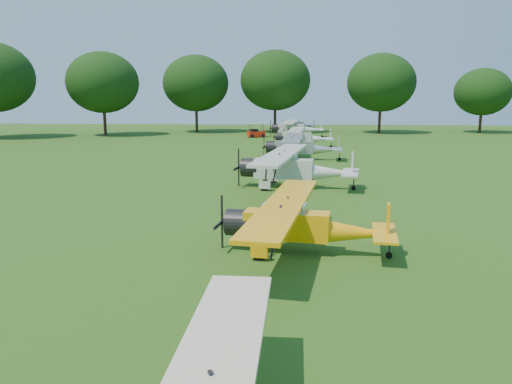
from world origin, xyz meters
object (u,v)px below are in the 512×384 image
aircraft_2 (300,221)px  aircraft_6 (295,127)px  aircraft_7 (298,124)px  aircraft_4 (300,145)px  golf_cart (256,133)px  aircraft_5 (301,136)px  aircraft_3 (293,166)px

aircraft_2 → aircraft_6: aircraft_6 is taller
aircraft_2 → aircraft_6: size_ratio=0.83×
aircraft_6 → aircraft_7: size_ratio=1.31×
aircraft_4 → aircraft_2: bearing=-87.9°
aircraft_2 → golf_cart: 53.04m
aircraft_4 → golf_cart: size_ratio=4.32×
aircraft_6 → golf_cart: size_ratio=4.65×
aircraft_4 → aircraft_5: aircraft_4 is taller
aircraft_2 → aircraft_7: size_ratio=1.10×
aircraft_2 → aircraft_5: (0.82, 39.31, 0.08)m
aircraft_5 → aircraft_2: bearing=-87.7°
aircraft_5 → aircraft_7: (-0.06, 28.03, -0.18)m
aircraft_6 → golf_cart: 5.66m
aircraft_3 → aircraft_7: (0.98, 54.13, -0.32)m
aircraft_2 → aircraft_4: bearing=97.2°
aircraft_4 → aircraft_7: aircraft_4 is taller
golf_cart → aircraft_7: bearing=46.0°
aircraft_3 → aircraft_4: size_ratio=1.07×
aircraft_7 → golf_cart: golf_cart is taller
aircraft_4 → aircraft_5: (0.35, 11.88, -0.06)m
aircraft_7 → aircraft_5: bearing=-97.9°
aircraft_5 → golf_cart: size_ratio=4.12×
aircraft_6 → aircraft_4: bearing=-84.5°
aircraft_2 → aircraft_5: size_ratio=0.94×
aircraft_2 → aircraft_5: aircraft_5 is taller
aircraft_4 → aircraft_7: 39.91m
aircraft_5 → aircraft_6: (-0.59, 14.47, 0.16)m
aircraft_3 → aircraft_5: 26.12m
aircraft_4 → aircraft_6: bearing=93.6°
aircraft_4 → aircraft_6: aircraft_6 is taller
aircraft_4 → golf_cart: bearing=105.9°
aircraft_3 → golf_cart: (-5.07, 39.56, -0.73)m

